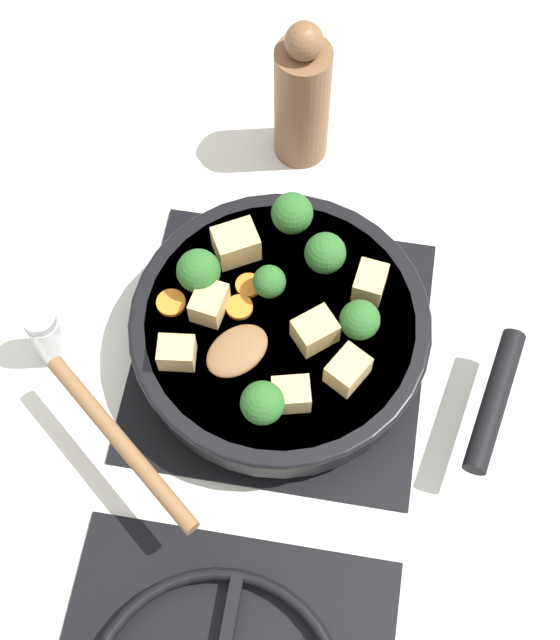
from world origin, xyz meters
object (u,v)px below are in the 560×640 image
Objects in this scene: salt_shaker at (48,335)px; skillet_pan at (282,330)px; pepper_mill at (302,98)px; wooden_spoon at (175,400)px.

skillet_pan is at bearing -170.33° from salt_shaker.
pepper_mill is at bearing -125.10° from salt_shaker.
wooden_spoon is 0.38m from pepper_mill.
wooden_spoon is 1.12× the size of pepper_mill.
skillet_pan is 1.78× the size of wooden_spoon.
pepper_mill is at bearing -85.43° from skillet_pan.
wooden_spoon reaches higher than salt_shaker.
pepper_mill reaches higher than skillet_pan.
salt_shaker is at bearing -22.23° from wooden_spoon.
skillet_pan is at bearing 94.57° from pepper_mill.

